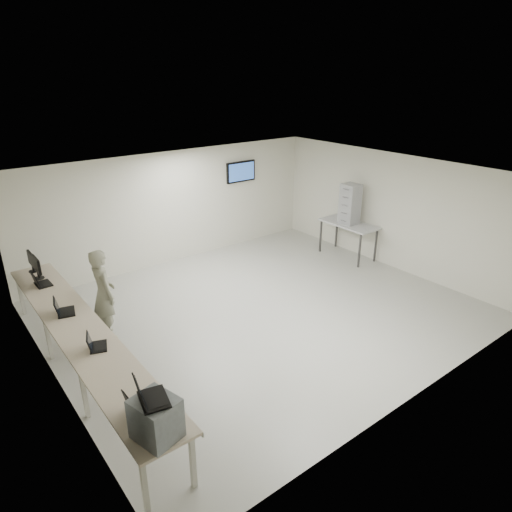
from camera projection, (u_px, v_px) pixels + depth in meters
room at (262, 246)px, 8.92m from camera, size 8.01×7.01×2.81m
workbench at (81, 333)px, 7.05m from camera, size 0.76×6.00×0.90m
equipment_box at (156, 419)px, 4.88m from camera, size 0.52×0.56×0.49m
laptop_on_box at (148, 397)px, 4.72m from camera, size 0.40×0.44×0.31m
laptop_0 at (138, 409)px, 5.27m from camera, size 0.31×0.37×0.29m
laptop_1 at (95, 345)px, 6.51m from camera, size 0.36×0.38×0.25m
laptop_2 at (62, 310)px, 7.43m from camera, size 0.38×0.42×0.29m
laptop_3 at (40, 282)px, 8.41m from camera, size 0.30×0.36×0.28m
monitor_near at (37, 266)px, 8.62m from camera, size 0.19×0.44×0.43m
monitor_far at (31, 260)px, 8.93m from camera, size 0.18×0.41×0.40m
soldier at (104, 294)px, 8.21m from camera, size 0.41×0.62×1.71m
side_table at (349, 226)px, 11.79m from camera, size 0.72×1.54×0.93m
storage_bins at (350, 204)px, 11.55m from camera, size 0.39×0.43×1.03m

